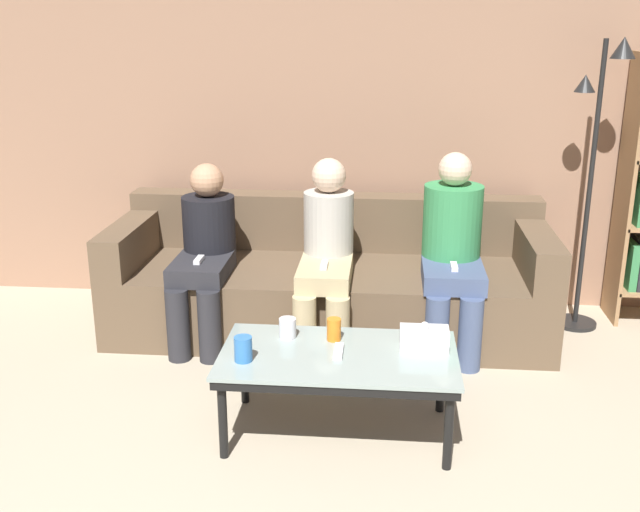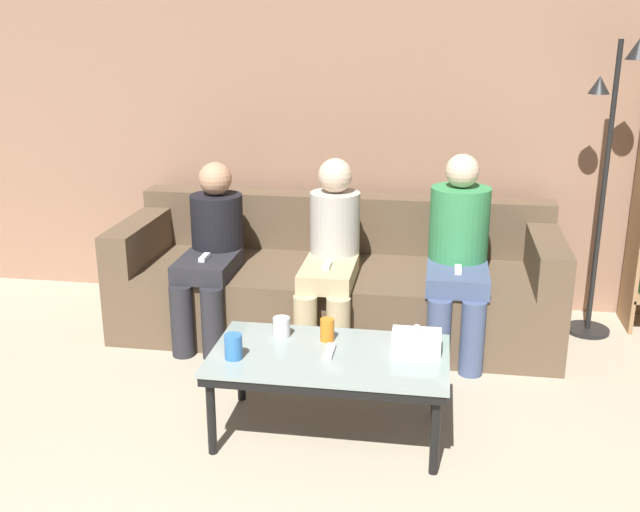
{
  "view_description": "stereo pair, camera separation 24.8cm",
  "coord_description": "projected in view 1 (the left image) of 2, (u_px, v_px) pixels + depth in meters",
  "views": [
    {
      "loc": [
        0.34,
        -0.86,
        1.84
      ],
      "look_at": [
        0.0,
        2.81,
        0.67
      ],
      "focal_mm": 42.0,
      "sensor_mm": 36.0,
      "label": 1
    },
    {
      "loc": [
        0.58,
        -0.82,
        1.84
      ],
      "look_at": [
        0.0,
        2.81,
        0.67
      ],
      "focal_mm": 42.0,
      "sensor_mm": 36.0,
      "label": 2
    }
  ],
  "objects": [
    {
      "name": "wall_back",
      "position": [
        337.0,
        106.0,
        4.8
      ],
      "size": [
        12.0,
        0.06,
        2.6
      ],
      "color": "#9E755B",
      "rests_on": "ground_plane"
    },
    {
      "name": "couch",
      "position": [
        330.0,
        283.0,
        4.6
      ],
      "size": [
        2.61,
        0.93,
        0.77
      ],
      "color": "brown",
      "rests_on": "ground_plane"
    },
    {
      "name": "coffee_table",
      "position": [
        338.0,
        361.0,
        3.37
      ],
      "size": [
        1.07,
        0.6,
        0.4
      ],
      "color": "#8C9E99",
      "rests_on": "ground_plane"
    },
    {
      "name": "cup_near_left",
      "position": [
        243.0,
        349.0,
        3.27
      ],
      "size": [
        0.08,
        0.08,
        0.11
      ],
      "color": "#3372BF",
      "rests_on": "coffee_table"
    },
    {
      "name": "cup_near_right",
      "position": [
        334.0,
        329.0,
        3.48
      ],
      "size": [
        0.07,
        0.07,
        0.11
      ],
      "color": "orange",
      "rests_on": "coffee_table"
    },
    {
      "name": "cup_far_center",
      "position": [
        288.0,
        328.0,
        3.51
      ],
      "size": [
        0.08,
        0.08,
        0.09
      ],
      "color": "silver",
      "rests_on": "coffee_table"
    },
    {
      "name": "tissue_box",
      "position": [
        424.0,
        338.0,
        3.39
      ],
      "size": [
        0.22,
        0.12,
        0.13
      ],
      "color": "white",
      "rests_on": "coffee_table"
    },
    {
      "name": "game_remote",
      "position": [
        339.0,
        351.0,
        3.36
      ],
      "size": [
        0.04,
        0.15,
        0.02
      ],
      "color": "white",
      "rests_on": "coffee_table"
    },
    {
      "name": "standing_lamp",
      "position": [
        596.0,
        156.0,
        4.39
      ],
      "size": [
        0.31,
        0.26,
        1.74
      ],
      "color": "black",
      "rests_on": "ground_plane"
    },
    {
      "name": "seated_person_left_end",
      "position": [
        205.0,
        249.0,
        4.36
      ],
      "size": [
        0.31,
        0.67,
        1.03
      ],
      "color": "#28282D",
      "rests_on": "ground_plane"
    },
    {
      "name": "seated_person_mid_left",
      "position": [
        327.0,
        251.0,
        4.28
      ],
      "size": [
        0.31,
        0.7,
        1.08
      ],
      "color": "tan",
      "rests_on": "ground_plane"
    },
    {
      "name": "seated_person_mid_right",
      "position": [
        452.0,
        247.0,
        4.25
      ],
      "size": [
        0.34,
        0.66,
        1.12
      ],
      "color": "#47567A",
      "rests_on": "ground_plane"
    }
  ]
}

